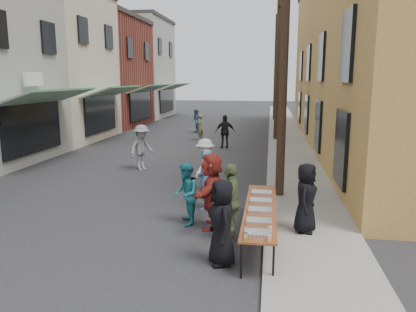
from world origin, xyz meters
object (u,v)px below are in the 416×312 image
(catering_tray_sausage, at_px, (258,234))
(guest_front_a, at_px, (222,222))
(utility_pole_near, at_px, (284,47))
(utility_pole_mid, at_px, (278,63))
(guest_front_c, at_px, (186,194))
(serving_table, at_px, (260,210))
(server, at_px, (306,198))
(utility_pole_far, at_px, (276,68))

(catering_tray_sausage, distance_m, guest_front_a, 0.78)
(utility_pole_near, xyz_separation_m, utility_pole_mid, (0.00, 12.00, 0.00))
(utility_pole_near, height_order, guest_front_a, utility_pole_near)
(utility_pole_near, bearing_deg, guest_front_c, -131.21)
(catering_tray_sausage, distance_m, guest_front_c, 3.02)
(utility_pole_mid, distance_m, guest_front_c, 15.34)
(utility_pole_near, xyz_separation_m, serving_table, (-0.50, -3.43, -3.79))
(serving_table, bearing_deg, server, 22.47)
(server, bearing_deg, utility_pole_far, 16.28)
(utility_pole_far, bearing_deg, utility_pole_mid, -90.00)
(utility_pole_mid, relative_size, guest_front_a, 5.26)
(utility_pole_mid, height_order, guest_front_c, utility_pole_mid)
(utility_pole_near, height_order, utility_pole_mid, same)
(catering_tray_sausage, xyz_separation_m, server, (1.02, 2.07, 0.12))
(utility_pole_mid, height_order, catering_tray_sausage, utility_pole_mid)
(utility_pole_far, distance_m, catering_tray_sausage, 29.32)
(utility_pole_near, relative_size, serving_table, 2.25)
(utility_pole_far, bearing_deg, catering_tray_sausage, -90.99)
(guest_front_a, xyz_separation_m, server, (1.73, 1.75, 0.05))
(serving_table, xyz_separation_m, guest_front_c, (-1.86, 0.73, 0.08))
(guest_front_c, bearing_deg, serving_table, 52.43)
(utility_pole_mid, distance_m, serving_table, 15.89)
(serving_table, distance_m, catering_tray_sausage, 1.65)
(utility_pole_near, xyz_separation_m, guest_front_c, (-2.36, -2.69, -3.71))
(utility_pole_mid, relative_size, server, 5.55)
(utility_pole_mid, bearing_deg, guest_front_c, -99.12)
(server, bearing_deg, utility_pole_near, 25.03)
(utility_pole_far, distance_m, serving_table, 27.69)
(guest_front_a, bearing_deg, server, 112.88)
(utility_pole_mid, height_order, server, utility_pole_mid)
(guest_front_a, xyz_separation_m, guest_front_c, (-1.15, 2.06, -0.07))
(utility_pole_near, distance_m, guest_front_c, 5.16)
(utility_pole_far, distance_m, server, 27.25)
(guest_front_a, height_order, guest_front_c, guest_front_a)
(serving_table, height_order, server, server)
(guest_front_a, distance_m, guest_front_c, 2.36)
(utility_pole_far, height_order, catering_tray_sausage, utility_pole_far)
(utility_pole_far, relative_size, catering_tray_sausage, 18.00)
(utility_pole_mid, distance_m, server, 15.44)
(serving_table, bearing_deg, utility_pole_far, 88.96)
(utility_pole_near, distance_m, utility_pole_far, 24.00)
(catering_tray_sausage, distance_m, server, 2.31)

